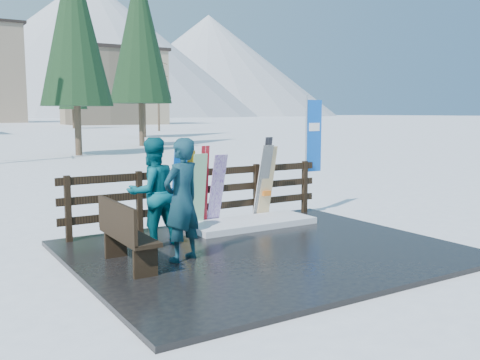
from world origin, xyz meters
TOP-DOWN VIEW (x-y plane):
  - ground at (0.00, 0.00)m, footprint 700.00×700.00m
  - deck at (0.00, 0.00)m, footprint 6.00×5.00m
  - fence at (0.00, 2.20)m, footprint 5.60×0.10m
  - snow_patch at (0.77, 1.60)m, footprint 2.55×1.00m
  - bench at (-2.32, 0.19)m, footprint 0.41×1.50m
  - snowboard_0 at (-0.61, 1.98)m, footprint 0.26×0.30m
  - snowboard_1 at (-0.18, 1.98)m, footprint 0.28×0.23m
  - snowboard_2 at (-0.42, 1.98)m, footprint 0.26×0.20m
  - snowboard_3 at (0.22, 1.98)m, footprint 0.28×0.41m
  - snowboard_4 at (1.32, 1.98)m, footprint 0.26×0.41m
  - snowboard_5 at (1.42, 1.98)m, footprint 0.29×0.35m
  - ski_pair_a at (-0.02, 2.05)m, footprint 0.16×0.17m
  - ski_pair_b at (1.43, 2.05)m, footprint 0.17×0.29m
  - rental_flag at (2.83, 2.25)m, footprint 0.45×0.04m
  - person_front at (-1.45, 0.09)m, footprint 0.79×0.65m
  - person_back at (-1.48, 1.14)m, footprint 0.95×0.78m
  - trees at (4.93, 47.32)m, footprint 42.08×68.81m

SIDE VIEW (x-z plane):
  - ground at x=0.00m, z-range 0.00..0.00m
  - deck at x=0.00m, z-range 0.00..0.08m
  - snow_patch at x=0.77m, z-range 0.08..0.20m
  - bench at x=-2.32m, z-range 0.11..1.08m
  - fence at x=0.00m, z-range 0.16..1.31m
  - snowboard_3 at x=0.22m, z-range 0.08..1.50m
  - snowboard_1 at x=-0.18m, z-range 0.08..1.53m
  - snowboard_2 at x=-0.42m, z-range 0.08..1.60m
  - snowboard_5 at x=1.42m, z-range 0.08..1.62m
  - snowboard_0 at x=-0.61m, z-range 0.08..1.62m
  - snowboard_4 at x=1.32m, z-range 0.08..1.65m
  - ski_pair_a at x=-0.02m, z-range 0.08..1.67m
  - ski_pair_b at x=1.43m, z-range 0.08..1.80m
  - person_back at x=-1.48m, z-range 0.08..1.90m
  - person_front at x=-1.45m, z-range 0.08..1.93m
  - rental_flag at x=2.83m, z-range 0.39..2.99m
  - trees at x=4.93m, z-range -1.21..13.06m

